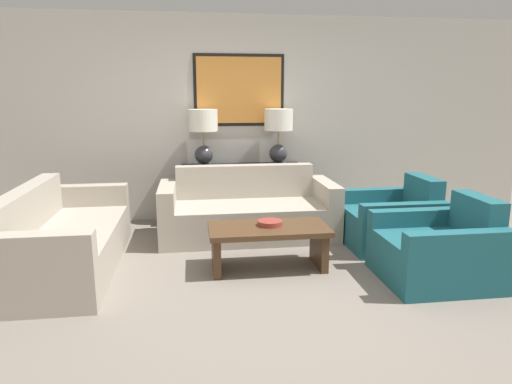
{
  "coord_description": "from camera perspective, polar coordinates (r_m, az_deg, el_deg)",
  "views": [
    {
      "loc": [
        -0.63,
        -3.66,
        1.66
      ],
      "look_at": [
        0.02,
        0.96,
        0.65
      ],
      "focal_mm": 32.0,
      "sensor_mm": 36.0,
      "label": 1
    }
  ],
  "objects": [
    {
      "name": "armchair_near_back_wall",
      "position": [
        5.28,
        16.6,
        -3.59
      ],
      "size": [
        0.94,
        0.87,
        0.77
      ],
      "color": "#1E5B66",
      "rests_on": "ground_plane"
    },
    {
      "name": "back_wall",
      "position": [
        6.14,
        -2.14,
        9.14
      ],
      "size": [
        8.15,
        0.12,
        2.65
      ],
      "color": "beige",
      "rests_on": "ground_plane"
    },
    {
      "name": "console_table",
      "position": [
        6.0,
        -1.8,
        -0.15
      ],
      "size": [
        1.55,
        0.4,
        0.75
      ],
      "color": "black",
      "rests_on": "ground_plane"
    },
    {
      "name": "coffee_table",
      "position": [
        4.39,
        1.56,
        -5.76
      ],
      "size": [
        1.14,
        0.56,
        0.42
      ],
      "color": "#4C331E",
      "rests_on": "ground_plane"
    },
    {
      "name": "table_lamp_right",
      "position": [
        5.94,
        2.82,
        7.82
      ],
      "size": [
        0.37,
        0.37,
        0.71
      ],
      "color": "#333338",
      "rests_on": "console_table"
    },
    {
      "name": "couch_by_back_wall",
      "position": [
        5.38,
        -1.03,
        -2.61
      ],
      "size": [
        2.03,
        0.88,
        0.81
      ],
      "color": "#ADA393",
      "rests_on": "ground_plane"
    },
    {
      "name": "ground_plane",
      "position": [
        4.07,
        1.6,
        -11.86
      ],
      "size": [
        20.0,
        20.0,
        0.0
      ],
      "primitive_type": "plane",
      "color": "slate"
    },
    {
      "name": "table_lamp_left",
      "position": [
        5.84,
        -6.61,
        7.68
      ],
      "size": [
        0.37,
        0.37,
        0.71
      ],
      "color": "#333338",
      "rests_on": "console_table"
    },
    {
      "name": "decorative_bowl",
      "position": [
        4.4,
        1.76,
        -3.88
      ],
      "size": [
        0.24,
        0.24,
        0.05
      ],
      "color": "#93382D",
      "rests_on": "coffee_table"
    },
    {
      "name": "armchair_near_camera",
      "position": [
        4.45,
        21.81,
        -6.92
      ],
      "size": [
        0.94,
        0.87,
        0.77
      ],
      "color": "#1E5B66",
      "rests_on": "ground_plane"
    },
    {
      "name": "couch_by_side",
      "position": [
        4.74,
        -22.91,
        -5.7
      ],
      "size": [
        0.88,
        2.03,
        0.81
      ],
      "color": "#ADA393",
      "rests_on": "ground_plane"
    }
  ]
}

